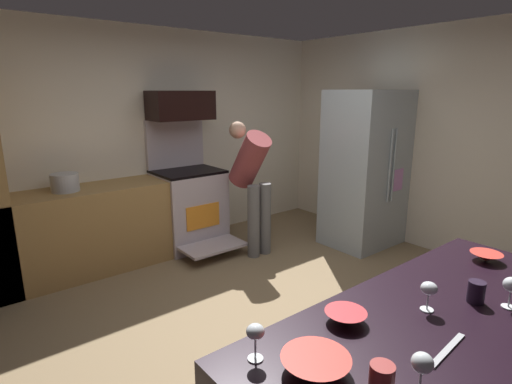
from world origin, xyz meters
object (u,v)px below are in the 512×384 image
(stock_pot, at_px, (65,183))
(mug_coffee, at_px, (382,379))
(mixing_bowl_large, at_px, (345,317))
(wine_glass_far, at_px, (422,365))
(wine_glass_near, at_px, (429,290))
(mixing_bowl_small, at_px, (316,365))
(microwave, at_px, (181,105))
(wine_glass_extra, at_px, (255,334))
(refrigerator, at_px, (365,169))
(mixing_bowl_prep, at_px, (486,257))
(mug_tea, at_px, (476,292))
(person_cook, at_px, (252,178))
(oven_range, at_px, (189,205))
(wine_glass_mid, at_px, (512,286))

(stock_pot, bearing_deg, mug_coffee, -88.70)
(mixing_bowl_large, height_order, wine_glass_far, wine_glass_far)
(wine_glass_near, bearing_deg, mixing_bowl_small, 177.48)
(microwave, relative_size, wine_glass_extra, 5.07)
(wine_glass_far, bearing_deg, refrigerator, 39.09)
(mixing_bowl_prep, bearing_deg, mug_tea, -162.15)
(stock_pot, bearing_deg, person_cook, -19.68)
(oven_range, xyz_separation_m, mug_coffee, (-1.29, -3.59, 0.44))
(mixing_bowl_prep, relative_size, wine_glass_extra, 1.22)
(microwave, xyz_separation_m, mixing_bowl_large, (-1.05, -3.34, -0.79))
(refrigerator, relative_size, mixing_bowl_large, 10.35)
(mug_coffee, relative_size, mug_tea, 1.00)
(wine_glass_far, distance_m, mug_coffee, 0.14)
(mixing_bowl_large, bearing_deg, wine_glass_far, -111.39)
(microwave, xyz_separation_m, mug_tea, (-0.43, -3.62, -0.76))
(wine_glass_mid, distance_m, wine_glass_far, 0.86)
(mixing_bowl_small, bearing_deg, stock_pot, 89.79)
(wine_glass_far, height_order, stock_pot, stock_pot)
(wine_glass_far, xyz_separation_m, stock_pot, (-0.15, 3.70, -0.04))
(person_cook, bearing_deg, microwave, 122.85)
(oven_range, height_order, mixing_bowl_small, oven_range)
(refrigerator, relative_size, wine_glass_far, 11.13)
(microwave, distance_m, person_cook, 1.20)
(mug_coffee, distance_m, stock_pot, 3.61)
(mixing_bowl_small, relative_size, wine_glass_mid, 1.68)
(mixing_bowl_large, xyz_separation_m, wine_glass_mid, (0.68, -0.39, 0.08))
(oven_range, bearing_deg, wine_glass_mid, -95.69)
(refrigerator, distance_m, mixing_bowl_large, 3.41)
(person_cook, distance_m, wine_glass_near, 3.01)
(refrigerator, xyz_separation_m, mug_coffee, (-3.03, -2.31, 0.01))
(wine_glass_near, xyz_separation_m, wine_glass_far, (-0.54, -0.27, 0.02))
(mixing_bowl_small, bearing_deg, wine_glass_extra, 123.34)
(oven_range, relative_size, wine_glass_extra, 10.57)
(wine_glass_far, relative_size, mug_coffee, 1.62)
(oven_range, xyz_separation_m, mixing_bowl_prep, (0.11, -3.35, 0.41))
(refrigerator, relative_size, mixing_bowl_prep, 10.59)
(mixing_bowl_large, height_order, mug_coffee, mug_coffee)
(wine_glass_far, xyz_separation_m, wine_glass_extra, (-0.29, 0.49, -0.02))
(wine_glass_mid, distance_m, stock_pot, 3.79)
(refrigerator, height_order, stock_pot, refrigerator)
(wine_glass_mid, xyz_separation_m, mug_coffee, (-0.93, 0.05, -0.06))
(microwave, bearing_deg, person_cook, -57.15)
(mixing_bowl_large, distance_m, wine_glass_far, 0.48)
(wine_glass_far, bearing_deg, wine_glass_extra, 120.69)
(wine_glass_extra, bearing_deg, stock_pot, 87.58)
(oven_range, distance_m, person_cook, 0.90)
(wine_glass_extra, distance_m, stock_pot, 3.22)
(refrigerator, distance_m, stock_pot, 3.37)
(mixing_bowl_small, height_order, wine_glass_mid, wine_glass_mid)
(mixing_bowl_small, xyz_separation_m, mug_coffee, (0.09, -0.21, 0.02))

